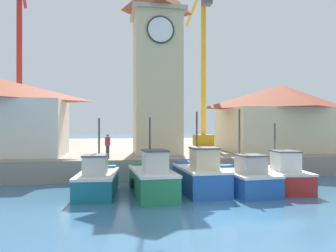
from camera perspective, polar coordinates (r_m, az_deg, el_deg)
name	(u,v)px	position (r m, az deg, el deg)	size (l,w,h in m)	color
ground_plane	(229,219)	(12.93, 10.62, -15.55)	(300.00, 300.00, 0.00)	#386689
quay_wharf	(147,149)	(40.83, -3.75, -4.03)	(120.00, 40.00, 1.37)	gray
fishing_boat_far_left	(97,180)	(17.25, -12.20, -9.23)	(2.28, 4.65, 3.90)	#196B7F
fishing_boat_left_outer	(152,179)	(16.53, -2.80, -9.27)	(2.11, 4.87, 3.93)	#237A4C
fishing_boat_left_inner	(200,176)	(17.52, 5.60, -8.72)	(2.24, 4.52, 4.27)	#2356A8
fishing_boat_mid_left	(244,179)	(17.84, 13.16, -8.95)	(2.38, 4.44, 4.40)	#2356A8
fishing_boat_center	(279,175)	(19.45, 18.85, -8.15)	(2.48, 5.00, 3.65)	#AD2823
clock_tower	(157,62)	(25.63, -1.92, 11.06)	(3.94, 3.94, 15.03)	beige
warehouse_right	(281,117)	(29.91, 19.08, 1.49)	(10.06, 7.21, 5.72)	beige
port_crane_near	(19,74)	(37.22, -24.45, 8.27)	(2.11, 7.98, 19.82)	maroon
port_crane_far	(203,80)	(37.63, 6.08, 7.94)	(2.00, 9.97, 18.55)	#976E11
dock_worker_near_tower	(108,146)	(21.57, -10.48, -3.41)	(0.34, 0.22, 1.62)	#33333D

